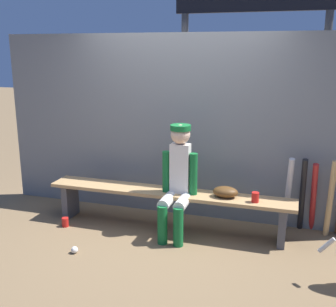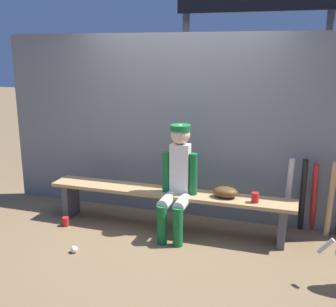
# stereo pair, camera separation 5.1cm
# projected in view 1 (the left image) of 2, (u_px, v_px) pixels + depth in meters

# --- Properties ---
(ground_plane) EXTENTS (30.00, 30.00, 0.00)m
(ground_plane) POSITION_uv_depth(u_px,v_px,m) (168.00, 229.00, 4.92)
(ground_plane) COLOR brown
(chainlink_fence) EXTENTS (4.79, 0.03, 2.27)m
(chainlink_fence) POSITION_uv_depth(u_px,v_px,m) (180.00, 127.00, 5.11)
(chainlink_fence) COLOR slate
(chainlink_fence) RESTS_ON ground_plane
(dugout_bench) EXTENTS (2.91, 0.36, 0.48)m
(dugout_bench) POSITION_uv_depth(u_px,v_px,m) (168.00, 199.00, 4.82)
(dugout_bench) COLOR tan
(dugout_bench) RESTS_ON ground_plane
(player_seated) EXTENTS (0.41, 0.55, 1.27)m
(player_seated) POSITION_uv_depth(u_px,v_px,m) (178.00, 177.00, 4.60)
(player_seated) COLOR silver
(player_seated) RESTS_ON ground_plane
(baseball_glove) EXTENTS (0.28, 0.20, 0.12)m
(baseball_glove) POSITION_uv_depth(u_px,v_px,m) (225.00, 192.00, 4.59)
(baseball_glove) COLOR #593819
(baseball_glove) RESTS_ON dugout_bench
(bat_aluminum_silver) EXTENTS (0.11, 0.29, 0.92)m
(bat_aluminum_silver) POSITION_uv_depth(u_px,v_px,m) (288.00, 195.00, 4.72)
(bat_aluminum_silver) COLOR #B7B7BC
(bat_aluminum_silver) RESTS_ON ground_plane
(bat_aluminum_black) EXTENTS (0.07, 0.27, 0.91)m
(bat_aluminum_black) POSITION_uv_depth(u_px,v_px,m) (302.00, 195.00, 4.73)
(bat_aluminum_black) COLOR black
(bat_aluminum_black) RESTS_ON ground_plane
(bat_aluminum_red) EXTENTS (0.09, 0.26, 0.85)m
(bat_aluminum_red) POSITION_uv_depth(u_px,v_px,m) (313.00, 197.00, 4.74)
(bat_aluminum_red) COLOR #B22323
(bat_aluminum_red) RESTS_ON ground_plane
(bat_wood_tan) EXTENTS (0.09, 0.18, 0.91)m
(bat_wood_tan) POSITION_uv_depth(u_px,v_px,m) (330.00, 199.00, 4.59)
(bat_wood_tan) COLOR tan
(bat_wood_tan) RESTS_ON ground_plane
(baseball) EXTENTS (0.07, 0.07, 0.07)m
(baseball) POSITION_uv_depth(u_px,v_px,m) (75.00, 250.00, 4.32)
(baseball) COLOR white
(baseball) RESTS_ON ground_plane
(cup_on_ground) EXTENTS (0.08, 0.08, 0.11)m
(cup_on_ground) POSITION_uv_depth(u_px,v_px,m) (65.00, 222.00, 4.97)
(cup_on_ground) COLOR red
(cup_on_ground) RESTS_ON ground_plane
(cup_on_bench) EXTENTS (0.08, 0.08, 0.11)m
(cup_on_bench) POSITION_uv_depth(u_px,v_px,m) (255.00, 197.00, 4.44)
(cup_on_bench) COLOR red
(cup_on_bench) RESTS_ON dugout_bench
(scoreboard) EXTENTS (2.43, 0.27, 3.76)m
(scoreboard) POSITION_uv_depth(u_px,v_px,m) (259.00, 3.00, 5.48)
(scoreboard) COLOR #3F3F42
(scoreboard) RESTS_ON ground_plane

